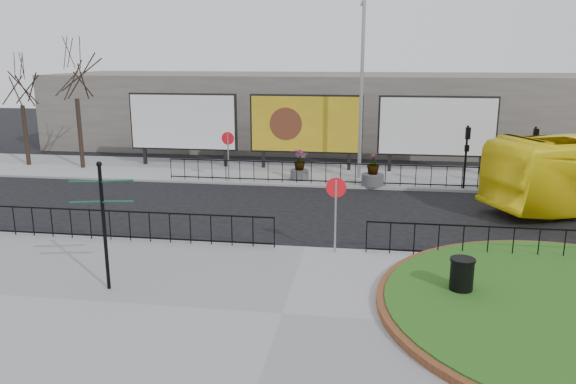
% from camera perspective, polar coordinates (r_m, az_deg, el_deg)
% --- Properties ---
extents(ground, '(90.00, 90.00, 0.00)m').
position_cam_1_polar(ground, '(18.80, 1.78, -5.91)').
color(ground, black).
rests_on(ground, ground).
extents(pavement_near, '(30.00, 10.00, 0.12)m').
position_cam_1_polar(pavement_near, '(14.21, -0.60, -12.45)').
color(pavement_near, gray).
rests_on(pavement_near, ground).
extents(pavement_far, '(44.00, 6.00, 0.12)m').
position_cam_1_polar(pavement_far, '(30.31, 4.41, 1.83)').
color(pavement_far, gray).
rests_on(pavement_far, ground).
extents(railing_near_left, '(10.00, 0.10, 1.10)m').
position_cam_1_polar(railing_near_left, '(19.87, -15.78, -3.31)').
color(railing_near_left, black).
rests_on(railing_near_left, pavement_near).
extents(railing_near_right, '(9.00, 0.10, 1.10)m').
position_cam_1_polar(railing_near_right, '(18.74, 21.91, -4.85)').
color(railing_near_right, black).
rests_on(railing_near_right, pavement_near).
extents(railing_far, '(18.00, 0.10, 1.10)m').
position_cam_1_polar(railing_far, '(27.50, 6.11, 1.84)').
color(railing_far, black).
rests_on(railing_far, pavement_far).
extents(speed_sign_far, '(0.64, 0.07, 2.47)m').
position_cam_1_polar(speed_sign_far, '(28.23, -6.11, 4.73)').
color(speed_sign_far, gray).
rests_on(speed_sign_far, pavement_far).
extents(speed_sign_near, '(0.64, 0.07, 2.47)m').
position_cam_1_polar(speed_sign_near, '(17.78, 4.89, -0.66)').
color(speed_sign_near, gray).
rests_on(speed_sign_near, pavement_near).
extents(billboard_left, '(6.20, 0.31, 4.10)m').
position_cam_1_polar(billboard_left, '(32.53, -10.60, 6.99)').
color(billboard_left, black).
rests_on(billboard_left, pavement_far).
extents(billboard_mid, '(6.20, 0.31, 4.10)m').
position_cam_1_polar(billboard_mid, '(30.98, 1.84, 6.89)').
color(billboard_mid, black).
rests_on(billboard_mid, pavement_far).
extents(billboard_right, '(6.20, 0.31, 4.10)m').
position_cam_1_polar(billboard_right, '(30.98, 14.89, 6.43)').
color(billboard_right, black).
rests_on(billboard_right, pavement_far).
extents(lamp_post, '(0.74, 0.18, 9.23)m').
position_cam_1_polar(lamp_post, '(28.63, 7.51, 10.68)').
color(lamp_post, gray).
rests_on(lamp_post, pavement_far).
extents(signal_pole_a, '(0.22, 0.26, 3.00)m').
position_cam_1_polar(signal_pole_a, '(27.63, 17.69, 4.34)').
color(signal_pole_a, black).
rests_on(signal_pole_a, pavement_far).
extents(signal_pole_b, '(0.22, 0.26, 3.00)m').
position_cam_1_polar(signal_pole_b, '(28.27, 23.71, 4.03)').
color(signal_pole_b, black).
rests_on(signal_pole_b, pavement_far).
extents(tree_left, '(2.00, 2.00, 7.00)m').
position_cam_1_polar(tree_left, '(33.30, -20.60, 8.28)').
color(tree_left, '#2D2119').
rests_on(tree_left, pavement_far).
extents(tree_mid, '(2.00, 2.00, 6.20)m').
position_cam_1_polar(tree_mid, '(35.40, -25.32, 7.46)').
color(tree_mid, '#2D2119').
rests_on(tree_mid, pavement_far).
extents(building_backdrop, '(40.00, 10.00, 5.00)m').
position_cam_1_polar(building_backdrop, '(39.82, 5.51, 8.24)').
color(building_backdrop, slate).
rests_on(building_backdrop, ground).
extents(fingerpost_sign, '(1.65, 0.62, 3.54)m').
position_cam_1_polar(fingerpost_sign, '(15.64, -18.28, -2.08)').
color(fingerpost_sign, black).
rests_on(fingerpost_sign, pavement_near).
extents(litter_bin, '(0.65, 0.65, 1.08)m').
position_cam_1_polar(litter_bin, '(15.52, 17.22, -8.33)').
color(litter_bin, black).
rests_on(litter_bin, pavement_near).
extents(planter_a, '(0.94, 0.94, 1.51)m').
position_cam_1_polar(planter_a, '(28.60, 1.18, 2.43)').
color(planter_a, '#4C4C4F').
rests_on(planter_a, pavement_far).
extents(planter_c, '(1.07, 1.07, 1.62)m').
position_cam_1_polar(planter_c, '(27.57, 8.61, 1.86)').
color(planter_c, '#4C4C4F').
rests_on(planter_c, pavement_far).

